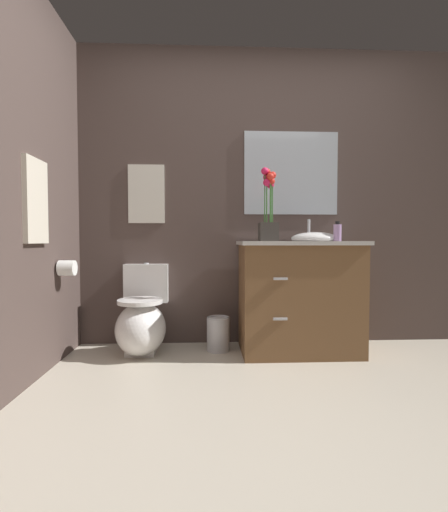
# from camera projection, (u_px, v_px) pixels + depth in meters

# --- Properties ---
(ground_plane) EXTENTS (10.16, 10.16, 0.00)m
(ground_plane) POSITION_uv_depth(u_px,v_px,m) (308.00, 432.00, 1.69)
(ground_plane) COLOR beige
(wall_back) EXTENTS (4.74, 0.05, 2.50)m
(wall_back) POSITION_uv_depth(u_px,v_px,m) (283.00, 197.00, 3.18)
(wall_back) COLOR #4C3D38
(wall_back) RESTS_ON ground_plane
(wall_left) EXTENTS (0.05, 4.23, 2.50)m
(wall_left) POSITION_uv_depth(u_px,v_px,m) (7.00, 172.00, 2.01)
(wall_left) COLOR #4C3D38
(wall_left) RESTS_ON ground_plane
(toilet) EXTENTS (0.38, 0.59, 0.69)m
(toilet) POSITION_uv_depth(u_px,v_px,m) (142.00, 322.00, 2.86)
(toilet) COLOR white
(toilet) RESTS_ON ground_plane
(vanity_cabinet) EXTENTS (0.94, 0.56, 1.05)m
(vanity_cabinet) POSITION_uv_depth(u_px,v_px,m) (299.00, 295.00, 2.89)
(vanity_cabinet) COLOR brown
(vanity_cabinet) RESTS_ON ground_plane
(flower_vase) EXTENTS (0.14, 0.14, 0.56)m
(flower_vase) POSITION_uv_depth(u_px,v_px,m) (268.00, 213.00, 2.80)
(flower_vase) COLOR #38332D
(flower_vase) RESTS_ON vanity_cabinet
(soap_bottle) EXTENTS (0.06, 0.06, 0.15)m
(soap_bottle) POSITION_uv_depth(u_px,v_px,m) (337.00, 232.00, 2.80)
(soap_bottle) COLOR #B28CBF
(soap_bottle) RESTS_ON vanity_cabinet
(trash_bin) EXTENTS (0.18, 0.18, 0.27)m
(trash_bin) POSITION_uv_depth(u_px,v_px,m) (218.00, 334.00, 2.93)
(trash_bin) COLOR #B7B7BC
(trash_bin) RESTS_ON ground_plane
(wall_poster) EXTENTS (0.30, 0.01, 0.49)m
(wall_poster) POSITION_uv_depth(u_px,v_px,m) (146.00, 194.00, 3.09)
(wall_poster) COLOR silver
(wall_mirror) EXTENTS (0.80, 0.01, 0.70)m
(wall_mirror) POSITION_uv_depth(u_px,v_px,m) (291.00, 173.00, 3.14)
(wall_mirror) COLOR #B2BCC6
(hanging_towel) EXTENTS (0.03, 0.28, 0.52)m
(hanging_towel) POSITION_uv_depth(u_px,v_px,m) (36.00, 201.00, 2.26)
(hanging_towel) COLOR beige
(toilet_paper_roll) EXTENTS (0.11, 0.11, 0.11)m
(toilet_paper_roll) POSITION_uv_depth(u_px,v_px,m) (67.00, 268.00, 2.63)
(toilet_paper_roll) COLOR white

